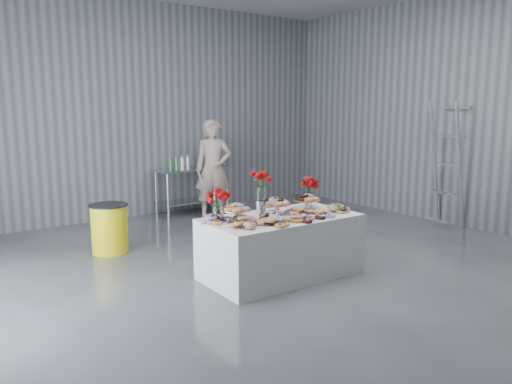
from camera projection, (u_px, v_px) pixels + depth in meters
ground at (303, 278)px, 6.13m from camera, size 9.00×9.00×0.00m
room_walls at (284, 56)px, 5.58m from camera, size 8.04×9.04×4.02m
display_table at (281, 246)px, 6.16m from camera, size 1.92×1.03×0.75m
prep_table at (192, 182)px, 9.72m from camera, size 1.50×0.60×0.90m
donut_mounds at (284, 214)px, 6.05m from camera, size 1.82×0.83×0.09m
cake_stand_left at (236, 209)px, 5.89m from camera, size 0.36×0.36×0.17m
cake_stand_mid at (277, 203)px, 6.23m from camera, size 0.36×0.36×0.17m
cake_stand_right at (307, 199)px, 6.51m from camera, size 0.36×0.36×0.17m
danish_pile at (334, 207)px, 6.39m from camera, size 0.48×0.48×0.11m
bouquet_left at (217, 196)px, 5.83m from camera, size 0.26×0.26×0.42m
bouquet_right at (309, 184)px, 6.69m from camera, size 0.26×0.26×0.42m
bouquet_center at (261, 183)px, 6.29m from camera, size 0.26×0.26×0.57m
water_jug at (214, 153)px, 9.92m from camera, size 0.28×0.28×0.55m
drink_bottles at (179, 162)px, 9.38m from camera, size 0.54×0.08×0.27m
person at (213, 169)px, 9.22m from camera, size 0.79×0.66×1.85m
trash_barrel at (109, 228)px, 7.14m from camera, size 0.55×0.55×0.71m
stepladder at (447, 164)px, 8.55m from camera, size 0.69×0.54×2.19m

